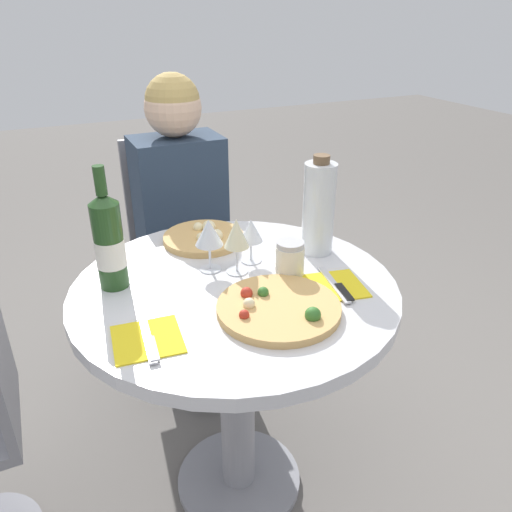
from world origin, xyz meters
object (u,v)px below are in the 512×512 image
(pizza_large, at_px, (278,308))
(wine_bottle, at_px, (109,242))
(seated_diner, at_px, (189,248))
(chair_behind_diner, at_px, (180,256))
(dining_table, at_px, (236,335))
(tall_carafe, at_px, (319,208))

(pizza_large, bearing_deg, wine_bottle, 138.55)
(wine_bottle, bearing_deg, seated_diner, 55.50)
(pizza_large, relative_size, wine_bottle, 0.92)
(wine_bottle, bearing_deg, chair_behind_diner, 61.59)
(wine_bottle, bearing_deg, dining_table, -23.71)
(pizza_large, bearing_deg, chair_behind_diner, 88.40)
(chair_behind_diner, bearing_deg, seated_diner, 90.00)
(chair_behind_diner, bearing_deg, pizza_large, 88.40)
(chair_behind_diner, relative_size, pizza_large, 3.17)
(seated_diner, height_order, tall_carafe, seated_diner)
(chair_behind_diner, relative_size, tall_carafe, 3.24)
(pizza_large, relative_size, tall_carafe, 1.02)
(wine_bottle, bearing_deg, tall_carafe, -4.59)
(dining_table, xyz_separation_m, pizza_large, (0.04, -0.17, 0.18))
(wine_bottle, relative_size, tall_carafe, 1.11)
(dining_table, height_order, wine_bottle, wine_bottle)
(dining_table, bearing_deg, tall_carafe, 14.93)
(tall_carafe, bearing_deg, seated_diner, 111.80)
(seated_diner, distance_m, tall_carafe, 0.70)
(pizza_large, distance_m, wine_bottle, 0.46)
(tall_carafe, bearing_deg, dining_table, -165.07)
(tall_carafe, bearing_deg, pizza_large, -135.91)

